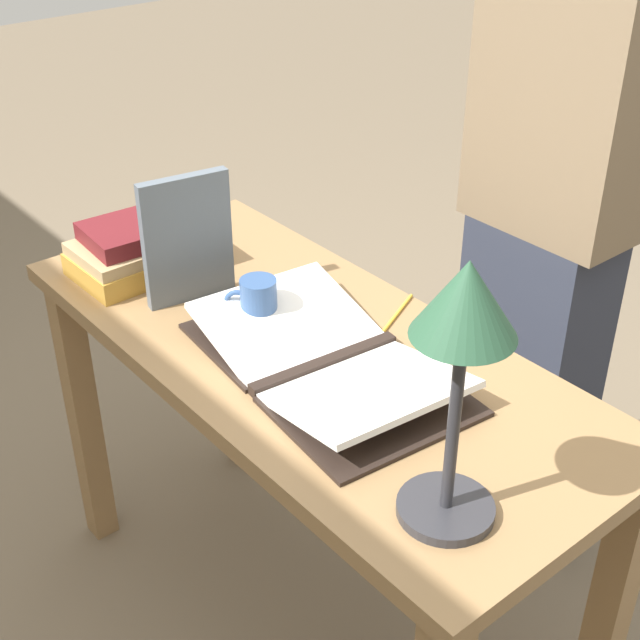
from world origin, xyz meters
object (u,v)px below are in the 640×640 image
book_stack_tall (143,247)px  reading_lamp (463,335)px  book_standing_upright (187,239)px  person_reader (550,213)px  open_book (325,360)px  pencil (396,315)px  coffee_mug (258,304)px

book_stack_tall → reading_lamp: size_ratio=0.72×
book_standing_upright → reading_lamp: size_ratio=0.64×
book_standing_upright → person_reader: (-0.33, -0.71, -0.04)m
open_book → book_stack_tall: (0.54, 0.05, 0.03)m
book_stack_tall → pencil: (-0.49, -0.28, -0.05)m
pencil → person_reader: size_ratio=0.09×
book_standing_upright → pencil: bearing=-130.8°
open_book → book_standing_upright: bearing=12.7°
pencil → open_book: bearing=102.4°
reading_lamp → pencil: (0.44, -0.32, -0.30)m
open_book → book_standing_upright: (0.37, 0.05, 0.11)m
open_book → coffee_mug: (0.19, 0.01, 0.03)m
reading_lamp → coffee_mug: 0.64m
book_stack_tall → coffee_mug: (-0.35, -0.05, 0.00)m
open_book → reading_lamp: (-0.39, 0.10, 0.28)m
book_standing_upright → person_reader: size_ratio=0.15×
book_stack_tall → person_reader: person_reader is taller
book_stack_tall → book_standing_upright: (-0.17, -0.01, 0.08)m
person_reader → book_stack_tall: bearing=-124.4°
open_book → book_stack_tall: size_ratio=1.92×
open_book → coffee_mug: size_ratio=5.55×
reading_lamp → person_reader: (0.43, -0.77, -0.21)m
reading_lamp → coffee_mug: bearing=-8.9°
book_stack_tall → book_standing_upright: 0.19m
book_standing_upright → reading_lamp: (-0.76, 0.05, 0.17)m
coffee_mug → book_standing_upright: bearing=11.8°
person_reader → open_book: bearing=-86.5°
open_book → book_stack_tall: 0.54m
open_book → book_standing_upright: book_standing_upright is taller
open_book → pencil: (0.05, -0.22, -0.02)m
coffee_mug → person_reader: bearing=-102.4°
open_book → reading_lamp: reading_lamp is taller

